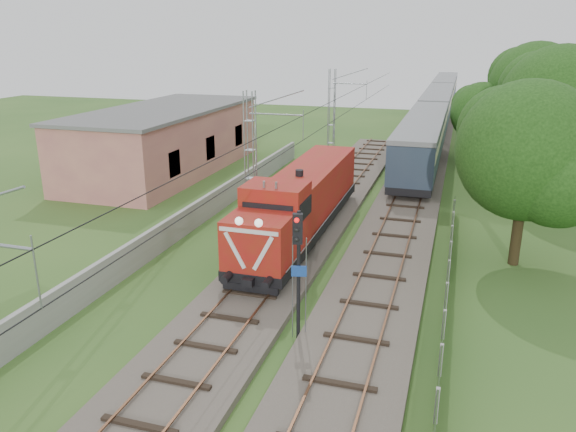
% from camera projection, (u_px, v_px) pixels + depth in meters
% --- Properties ---
extents(ground, '(140.00, 140.00, 0.00)m').
position_uv_depth(ground, '(214.00, 346.00, 20.53)').
color(ground, '#2F5720').
rests_on(ground, ground).
extents(track_main, '(4.20, 70.00, 0.45)m').
position_uv_depth(track_main, '(274.00, 268.00, 26.84)').
color(track_main, '#6B6054').
rests_on(track_main, ground).
extents(track_side, '(4.20, 80.00, 0.45)m').
position_uv_depth(track_side, '(407.00, 203.00, 37.25)').
color(track_side, '#6B6054').
rests_on(track_side, ground).
extents(catenary, '(3.31, 70.00, 8.00)m').
position_uv_depth(catenary, '(252.00, 163.00, 31.01)').
color(catenary, gray).
rests_on(catenary, ground).
extents(boundary_wall, '(0.25, 40.00, 1.50)m').
position_uv_depth(boundary_wall, '(196.00, 214.00, 33.02)').
color(boundary_wall, '#9E9E99').
rests_on(boundary_wall, ground).
extents(station_building, '(8.40, 20.40, 5.22)m').
position_uv_depth(station_building, '(165.00, 140.00, 45.72)').
color(station_building, tan).
rests_on(station_building, ground).
extents(fence, '(0.12, 32.00, 1.20)m').
position_uv_depth(fence, '(444.00, 324.00, 20.84)').
color(fence, black).
rests_on(fence, ground).
extents(locomotive, '(2.87, 16.39, 4.16)m').
position_uv_depth(locomotive, '(302.00, 202.00, 30.57)').
color(locomotive, black).
rests_on(locomotive, ground).
extents(coach_rake, '(3.16, 70.46, 3.65)m').
position_uv_depth(coach_rake, '(437.00, 105.00, 68.34)').
color(coach_rake, black).
rests_on(coach_rake, ground).
extents(signal_post, '(0.55, 0.43, 5.04)m').
position_uv_depth(signal_post, '(298.00, 254.00, 19.84)').
color(signal_post, black).
rests_on(signal_post, ground).
extents(tree_a, '(6.94, 6.61, 9.00)m').
position_uv_depth(tree_a, '(530.00, 153.00, 26.08)').
color(tree_a, '#342915').
rests_on(tree_a, ground).
extents(tree_b, '(7.97, 7.59, 10.33)m').
position_uv_depth(tree_b, '(561.00, 106.00, 35.81)').
color(tree_b, '#342915').
rests_on(tree_b, ground).
extents(tree_c, '(5.42, 5.16, 7.03)m').
position_uv_depth(tree_c, '(482.00, 113.00, 47.89)').
color(tree_c, '#342915').
rests_on(tree_c, ground).
extents(tree_d, '(7.98, 7.60, 10.35)m').
position_uv_depth(tree_d, '(536.00, 89.00, 46.69)').
color(tree_d, '#342915').
rests_on(tree_d, ground).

